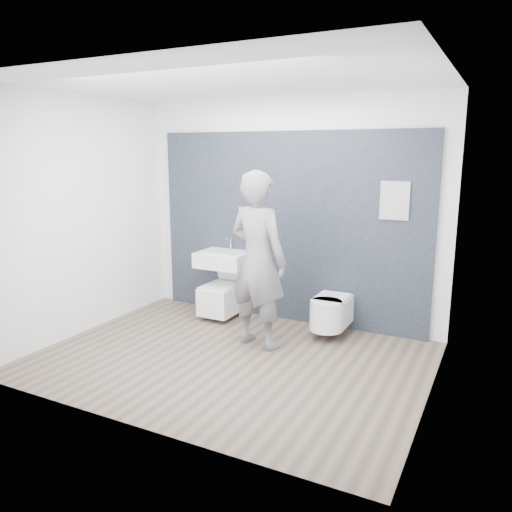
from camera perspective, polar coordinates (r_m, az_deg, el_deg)
The scene contains 8 objects.
ground at distance 5.41m, azimuth -2.94°, elevation -11.62°, with size 4.00×4.00×0.00m, color brown.
room_shell at distance 4.97m, azimuth -3.16°, elevation 7.08°, with size 4.00×4.00×4.00m.
tile_wall at distance 6.63m, azimuth 3.43°, elevation -7.09°, with size 3.60×0.06×2.40m, color black.
washbasin at distance 6.52m, azimuth -3.71°, elevation -0.34°, with size 0.66×0.50×0.50m.
toilet_square at distance 6.61m, azimuth -3.87°, elevation -4.70°, with size 0.42×0.61×0.81m.
toilet_rounded at distance 5.98m, azimuth 8.43°, elevation -6.39°, with size 0.39×0.66×0.35m.
info_placard at distance 6.21m, azimuth 14.74°, elevation -8.81°, with size 0.33×0.03×0.43m, color white.
visitor at distance 5.47m, azimuth 0.20°, elevation -0.50°, with size 0.72×0.47×1.96m, color slate.
Camera 1 is at (2.48, -4.29, 2.16)m, focal length 35.00 mm.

